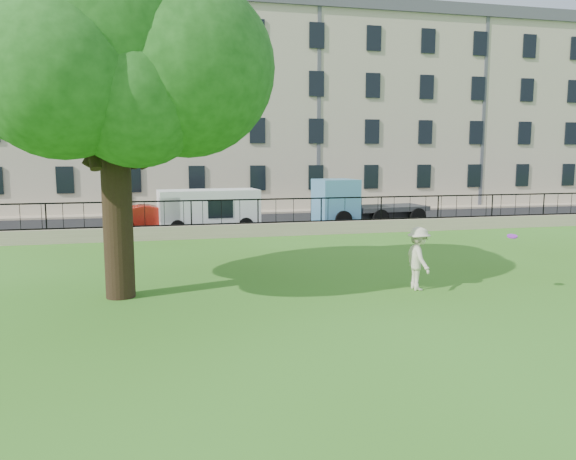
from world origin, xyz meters
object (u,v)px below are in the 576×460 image
object	(u,v)px
tree	(105,46)
blue_truck	(368,202)
red_sedan	(152,218)
white_van	(209,210)
man	(418,259)
frisbee	(512,236)

from	to	relation	value
tree	blue_truck	distance (m)	18.34
red_sedan	white_van	size ratio (longest dim) A/B	0.82
red_sedan	white_van	xyz separation A→B (m)	(2.72, -0.37, 0.36)
man	frisbee	distance (m)	2.52
tree	white_van	bearing A→B (deg)	73.37
red_sedan	blue_truck	world-z (taller)	blue_truck
man	frisbee	world-z (taller)	man
red_sedan	blue_truck	distance (m)	11.24
man	white_van	world-z (taller)	white_van
tree	frisbee	size ratio (longest dim) A/B	36.07
white_van	red_sedan	bearing A→B (deg)	167.92
blue_truck	white_van	bearing A→B (deg)	177.96
man	white_van	bearing A→B (deg)	20.13
red_sedan	white_van	distance (m)	2.77
white_van	blue_truck	distance (m)	8.52
blue_truck	tree	bearing A→B (deg)	-139.14
man	red_sedan	bearing A→B (deg)	29.27
red_sedan	blue_truck	xyz separation A→B (m)	(11.22, 0.14, 0.57)
tree	man	world-z (taller)	tree
man	blue_truck	xyz separation A→B (m)	(4.00, 13.86, 0.34)
frisbee	white_van	distance (m)	15.87
man	blue_truck	distance (m)	14.43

